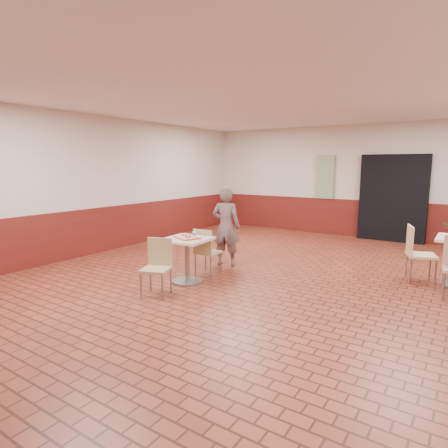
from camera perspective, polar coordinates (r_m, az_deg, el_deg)
The scene contains 13 objects.
room_shell at distance 6.09m, azimuth 5.58°, elevation 4.88°, with size 8.01×10.01×3.01m.
wainscot_band at distance 6.24m, azimuth 5.44°, elevation -4.31°, with size 8.00×10.00×1.00m.
corridor_doorway at distance 10.41m, azimuth 24.34°, elevation 3.61°, with size 1.60×0.22×2.20m, color black.
promo_poster at distance 10.88m, azimuth 15.11°, elevation 6.93°, with size 0.50×0.03×1.20m, color gray.
main_table at distance 6.21m, azimuth -5.65°, elevation -4.37°, with size 0.71×0.71×0.74m.
chair_main_front at distance 5.72m, azimuth -10.09°, elevation -5.95°, with size 0.50×0.50×0.84m.
chair_main_back at distance 6.63m, azimuth -2.79°, elevation -3.85°, with size 0.40×0.40×0.82m.
customer at distance 7.18m, azimuth 0.32°, elevation -0.40°, with size 0.55×0.36×1.52m, color #675350.
serving_tray at distance 6.16m, azimuth -5.69°, elevation -2.06°, with size 0.40×0.31×0.02m.
ring_donut at distance 6.28m, azimuth -6.04°, elevation -1.57°, with size 0.11×0.11×0.04m, color #E08351.
long_john_donut at distance 6.10m, azimuth -5.51°, elevation -1.86°, with size 0.14×0.09×0.04m.
paper_cup at distance 6.14m, azimuth -4.52°, elevation -1.55°, with size 0.07×0.07×0.08m.
chair_second_left at distance 7.04m, azimuth 27.30°, elevation -3.60°, with size 0.54×0.54×0.93m.
Camera 1 is at (2.84, -5.37, 1.93)m, focal length 30.00 mm.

